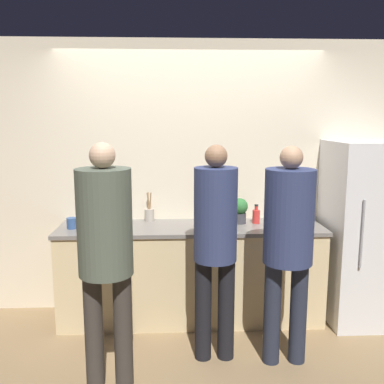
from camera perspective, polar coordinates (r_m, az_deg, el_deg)
name	(u,v)px	position (r m, az deg, el deg)	size (l,w,h in m)	color
ground_plane	(193,335)	(3.95, 0.09, -18.55)	(14.00, 14.00, 0.00)	#8C704C
wall_back	(190,178)	(4.16, -0.31, 1.87)	(5.20, 0.06, 2.60)	beige
counter	(191,272)	(4.08, -0.13, -10.62)	(2.42, 0.63, 0.90)	beige
refrigerator	(368,232)	(4.28, 22.45, -4.98)	(0.75, 0.73, 1.67)	white
person_left	(105,243)	(2.96, -11.47, -6.72)	(0.37, 0.37, 1.72)	#38332D
person_center	(215,237)	(3.25, 3.13, -6.00)	(0.33, 0.33, 1.69)	black
person_right	(288,236)	(3.27, 12.72, -5.70)	(0.37, 0.37, 1.68)	#232838
fruit_bowl	(215,222)	(3.86, 3.09, -4.05)	(0.37, 0.37, 0.14)	brown
utensil_crock	(149,214)	(4.13, -5.70, -2.93)	(0.09, 0.09, 0.28)	#ADA393
bottle_red	(256,216)	(4.06, 8.55, -3.16)	(0.07, 0.07, 0.18)	red
cup_blue	(72,223)	(3.98, -15.73, -4.02)	(0.09, 0.09, 0.10)	#335184
potted_plant	(240,210)	(4.03, 6.36, -2.36)	(0.15, 0.15, 0.24)	#3D3D42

